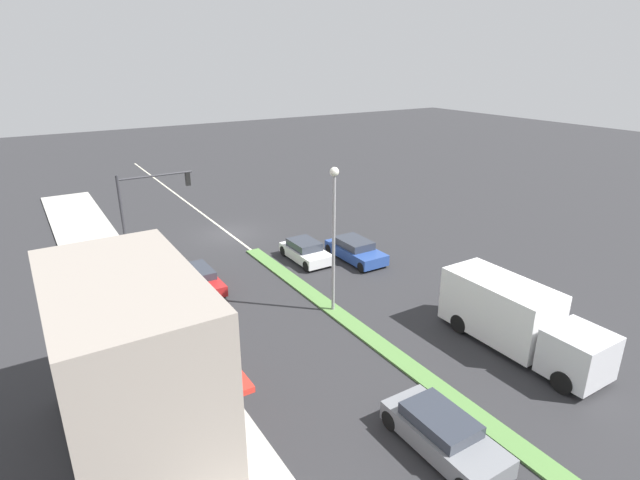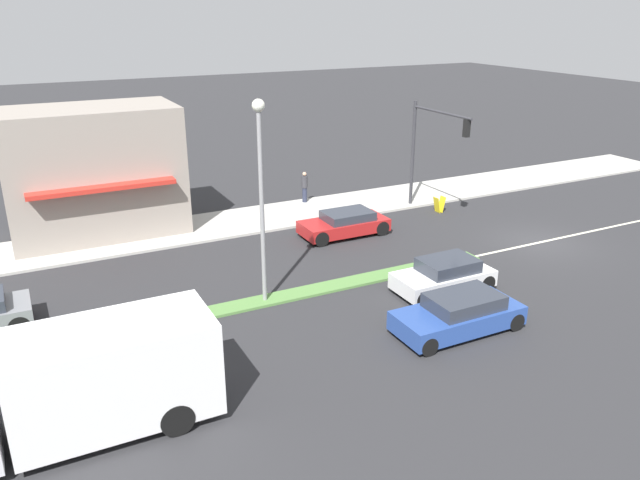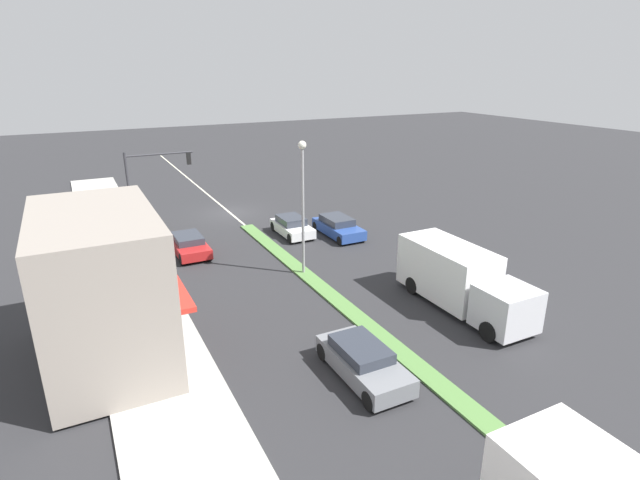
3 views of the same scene
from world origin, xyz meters
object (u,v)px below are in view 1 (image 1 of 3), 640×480
Objects in this scene: pedestrian at (90,292)px; warning_aframe_sign at (153,250)px; suv_grey at (443,434)px; delivery_truck at (516,318)px; traffic_signal_main at (145,202)px; van_white at (305,251)px; hatchback_red at (198,279)px; coupe_blue at (355,250)px; street_lamp at (334,222)px.

warning_aframe_sign is at bearing -128.46° from pedestrian.
warning_aframe_sign is at bearing -80.71° from suv_grey.
delivery_truck reaches higher than pedestrian.
warning_aframe_sign is (-0.27, -0.67, -3.47)m from traffic_signal_main.
van_white is at bearing -78.35° from delivery_truck.
van_white is (-4.40, -16.48, -0.02)m from suv_grey.
pedestrian reaches higher than van_white.
van_white is (-12.63, 0.09, -0.40)m from pedestrian.
coupe_blue is at bearing 173.48° from hatchback_red.
coupe_blue reaches higher than warning_aframe_sign.
traffic_signal_main is 0.75× the size of delivery_truck.
street_lamp is 1.91× the size of van_white.
traffic_signal_main is 6.69× the size of warning_aframe_sign.
suv_grey is 1.14× the size of van_white.
traffic_signal_main is 6.58m from hatchback_red.
hatchback_red is at bearing -6.52° from coupe_blue.
pedestrian is 0.41× the size of hatchback_red.
van_white reaches higher than warning_aframe_sign.
van_white is at bearing -104.95° from suv_grey.
coupe_blue is (-10.85, 7.38, 0.21)m from warning_aframe_sign.
van_white is (-7.20, -0.39, 0.03)m from hatchback_red.
street_lamp reaches higher than suv_grey.
van_white is (2.80, -13.58, -0.85)m from delivery_truck.
hatchback_red is at bearing -50.92° from street_lamp.
delivery_truck is 16.58m from hatchback_red.
suv_grey is (-8.23, 16.57, -0.37)m from pedestrian.
coupe_blue is 1.01× the size of suv_grey.
coupe_blue is at bearing 145.78° from warning_aframe_sign.
traffic_signal_main is at bearing -62.43° from street_lamp.
pedestrian is at bearing -5.99° from coupe_blue.
street_lamp is 0.98× the size of delivery_truck.
pedestrian is 0.39× the size of suv_grey.
warning_aframe_sign is (5.85, -12.40, -4.35)m from street_lamp.
traffic_signal_main reaches higher than warning_aframe_sign.
warning_aframe_sign is 0.11× the size of delivery_truck.
delivery_truck is at bearing 119.18° from warning_aframe_sign.
hatchback_red reaches higher than warning_aframe_sign.
pedestrian is 0.23× the size of delivery_truck.
traffic_signal_main is 7.27m from pedestrian.
pedestrian is at bearing -0.41° from van_white.
pedestrian is 2.04× the size of warning_aframe_sign.
warning_aframe_sign is at bearing -36.01° from van_white.
delivery_truck is at bearing 125.38° from street_lamp.
warning_aframe_sign is at bearing -64.72° from street_lamp.
warning_aframe_sign is at bearing -34.22° from coupe_blue.
delivery_truck is at bearing 90.00° from coupe_blue.
delivery_truck is at bearing -158.12° from suv_grey.
hatchback_red is (5.00, -6.16, -4.19)m from street_lamp.
pedestrian reaches higher than coupe_blue.
delivery_truck is 1.70× the size of coupe_blue.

